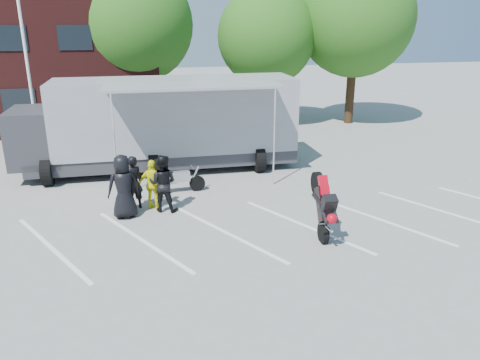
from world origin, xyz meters
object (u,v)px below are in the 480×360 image
object	(u,v)px
tree_left	(136,25)
spectator_hivis	(153,184)
tree_mid	(266,37)
flagpole	(30,40)
tree_right	(356,19)
stunt_bike_rider	(316,232)
transporter_truck	(166,169)
parked_motorcycle	(179,192)
spectator_leather_a	(123,187)
spectator_leather_b	(133,183)
spectator_leather_c	(163,183)

from	to	relation	value
tree_left	spectator_hivis	size ratio (longest dim) A/B	5.31
tree_left	tree_mid	xyz separation A→B (m)	(7.00, -1.00, -0.62)
flagpole	spectator_hivis	distance (m)	9.08
tree_right	stunt_bike_rider	distance (m)	16.82
transporter_truck	spectator_hivis	xyz separation A→B (m)	(-0.62, -4.16, 0.81)
tree_right	parked_motorcycle	world-z (taller)	tree_right
flagpole	spectator_leather_a	distance (m)	9.03
transporter_truck	spectator_leather_b	world-z (taller)	transporter_truck
transporter_truck	spectator_leather_c	xyz separation A→B (m)	(-0.31, -4.45, 0.93)
parked_motorcycle	stunt_bike_rider	bearing A→B (deg)	-143.33
tree_left	spectator_hivis	world-z (taller)	tree_left
stunt_bike_rider	spectator_leather_a	world-z (taller)	spectator_leather_a
flagpole	spectator_leather_c	world-z (taller)	flagpole
spectator_leather_a	transporter_truck	bearing A→B (deg)	-118.20
spectator_hivis	tree_mid	bearing A→B (deg)	-96.31
tree_left	spectator_hivis	distance (m)	13.53
tree_mid	stunt_bike_rider	world-z (taller)	tree_mid
tree_left	spectator_leather_a	distance (m)	14.02
tree_left	spectator_leather_b	world-z (taller)	tree_left
transporter_truck	parked_motorcycle	distance (m)	2.90
tree_left	stunt_bike_rider	distance (m)	17.14
tree_left	spectator_leather_c	xyz separation A→B (m)	(0.53, -12.95, -4.64)
tree_mid	spectator_leather_c	distance (m)	14.17
tree_right	stunt_bike_rider	xyz separation A→B (m)	(-7.25, -14.00, -5.88)
tree_left	parked_motorcycle	distance (m)	12.73
tree_right	stunt_bike_rider	world-z (taller)	tree_right
spectator_leather_b	parked_motorcycle	bearing A→B (deg)	-162.73
transporter_truck	spectator_leather_a	xyz separation A→B (m)	(-1.52, -4.74, 1.00)
spectator_leather_b	spectator_hivis	xyz separation A→B (m)	(0.63, -0.09, -0.08)
flagpole	transporter_truck	size ratio (longest dim) A/B	0.69
stunt_bike_rider	spectator_leather_b	xyz separation A→B (m)	(-5.16, 2.93, 0.89)
transporter_truck	spectator_leather_a	bearing A→B (deg)	-107.98
transporter_truck	tree_left	bearing A→B (deg)	95.42
tree_right	transporter_truck	distance (m)	14.43
tree_mid	parked_motorcycle	bearing A→B (deg)	-119.39
flagpole	parked_motorcycle	distance (m)	9.15
spectator_leather_b	spectator_leather_c	size ratio (longest dim) A/B	0.96
tree_left	tree_mid	bearing A→B (deg)	-8.13
transporter_truck	spectator_leather_b	bearing A→B (deg)	-107.27
tree_mid	spectator_leather_b	bearing A→B (deg)	-122.62
spectator_leather_c	spectator_hivis	distance (m)	0.43
spectator_leather_b	spectator_leather_c	world-z (taller)	spectator_leather_c
tree_mid	tree_right	bearing A→B (deg)	-5.71
spectator_hivis	spectator_leather_b	bearing A→B (deg)	15.39
transporter_truck	flagpole	bearing A→B (deg)	153.55
parked_motorcycle	transporter_truck	bearing A→B (deg)	1.42
parked_motorcycle	spectator_leather_a	size ratio (longest dim) A/B	0.95
spectator_leather_b	spectator_leather_c	xyz separation A→B (m)	(0.94, -0.38, 0.04)
tree_mid	transporter_truck	xyz separation A→B (m)	(-6.16, -7.51, -4.94)
tree_left	tree_right	bearing A→B (deg)	-7.13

